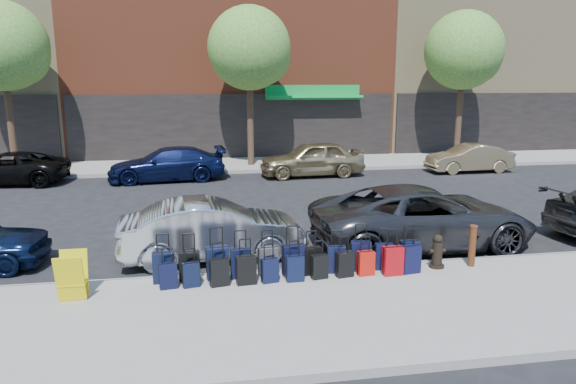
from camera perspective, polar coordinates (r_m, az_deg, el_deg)
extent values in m
plane|color=black|center=(15.36, -2.68, -3.16)|extent=(120.00, 120.00, 0.00)
cube|color=gray|center=(9.29, 2.17, -13.34)|extent=(60.00, 4.00, 0.15)
cube|color=gray|center=(25.09, -5.37, 3.05)|extent=(60.00, 4.00, 0.15)
cube|color=gray|center=(11.12, 0.07, -8.89)|extent=(60.00, 0.08, 0.15)
cube|color=gray|center=(23.10, -5.01, 2.25)|extent=(60.00, 0.08, 0.15)
cube|color=black|center=(26.82, -5.74, 7.14)|extent=(16.66, 0.15, 3.40)
cube|color=#0E8334|center=(26.93, 2.90, 10.41)|extent=(5.00, 0.91, 0.27)
cube|color=#0E8334|center=(27.21, 2.78, 11.16)|extent=(5.00, 0.10, 0.60)
cube|color=#9D8A60|center=(37.51, 20.03, 19.14)|extent=(15.00, 12.00, 18.00)
cube|color=black|center=(32.09, 24.34, 6.96)|extent=(14.70, 0.15, 3.40)
cylinder|color=black|center=(25.63, -28.50, 7.39)|extent=(0.30, 0.30, 4.80)
sphere|color=#346722|center=(25.63, -29.20, 14.00)|extent=(3.80, 3.80, 3.80)
sphere|color=#346722|center=(25.42, -27.80, 13.31)|extent=(2.58, 2.58, 2.58)
cylinder|color=black|center=(24.35, -4.21, 8.65)|extent=(0.30, 0.30, 4.80)
sphere|color=#346722|center=(24.34, -4.33, 15.65)|extent=(3.80, 3.80, 3.80)
sphere|color=#346722|center=(24.39, -2.86, 14.77)|extent=(2.58, 2.58, 2.58)
cylinder|color=black|center=(27.38, 18.50, 8.46)|extent=(0.30, 0.30, 4.80)
sphere|color=#346722|center=(27.37, 18.93, 14.67)|extent=(3.80, 3.80, 3.80)
sphere|color=#346722|center=(27.64, 20.00, 13.78)|extent=(2.58, 2.58, 2.58)
cube|color=black|center=(10.58, -13.65, -8.14)|extent=(0.42, 0.23, 0.62)
cylinder|color=black|center=(10.37, -13.84, -4.65)|extent=(0.23, 0.04, 0.03)
cube|color=black|center=(10.59, -10.89, -8.05)|extent=(0.41, 0.24, 0.60)
cylinder|color=black|center=(10.38, -11.04, -4.66)|extent=(0.23, 0.04, 0.03)
cube|color=black|center=(10.56, -7.83, -7.82)|extent=(0.47, 0.29, 0.67)
cylinder|color=black|center=(10.33, -7.95, -4.05)|extent=(0.25, 0.06, 0.03)
cube|color=black|center=(10.58, -5.26, -7.86)|extent=(0.42, 0.24, 0.61)
cylinder|color=black|center=(10.37, -5.33, -4.41)|extent=(0.23, 0.04, 0.03)
cube|color=#37363B|center=(10.67, -2.23, -7.69)|extent=(0.42, 0.26, 0.59)
cylinder|color=black|center=(10.47, -2.26, -4.38)|extent=(0.22, 0.06, 0.03)
cube|color=black|center=(10.64, 0.58, -7.57)|extent=(0.46, 0.29, 0.65)
cylinder|color=black|center=(10.42, 0.58, -3.91)|extent=(0.25, 0.06, 0.03)
cube|color=black|center=(10.74, 2.68, -7.63)|extent=(0.41, 0.27, 0.57)
cylinder|color=black|center=(10.54, 2.71, -4.47)|extent=(0.22, 0.07, 0.03)
cube|color=black|center=(10.87, 5.40, -7.45)|extent=(0.40, 0.25, 0.56)
cylinder|color=black|center=(10.68, 5.47, -4.38)|extent=(0.21, 0.06, 0.03)
cube|color=black|center=(11.03, 8.08, -7.06)|extent=(0.45, 0.29, 0.62)
cylinder|color=black|center=(10.82, 8.19, -3.67)|extent=(0.24, 0.07, 0.03)
cube|color=black|center=(11.18, 10.61, -7.06)|extent=(0.40, 0.26, 0.56)
cylinder|color=black|center=(11.00, 10.73, -4.10)|extent=(0.21, 0.06, 0.03)
cube|color=black|center=(11.39, 13.32, -6.73)|extent=(0.40, 0.23, 0.59)
cylinder|color=black|center=(11.20, 13.48, -3.63)|extent=(0.22, 0.04, 0.03)
cube|color=black|center=(10.30, -13.16, -9.05)|extent=(0.36, 0.24, 0.50)
cylinder|color=black|center=(10.12, -13.32, -6.18)|extent=(0.19, 0.06, 0.03)
cube|color=black|center=(10.29, -10.74, -9.04)|extent=(0.35, 0.25, 0.48)
cylinder|color=black|center=(10.11, -10.86, -6.30)|extent=(0.18, 0.07, 0.03)
cube|color=black|center=(10.24, -7.66, -8.84)|extent=(0.40, 0.28, 0.54)
cylinder|color=black|center=(10.05, -7.76, -5.71)|extent=(0.21, 0.07, 0.03)
cube|color=black|center=(10.26, -4.68, -8.64)|extent=(0.40, 0.26, 0.57)
cylinder|color=black|center=(10.06, -4.74, -5.35)|extent=(0.22, 0.05, 0.03)
cube|color=black|center=(10.33, -2.05, -8.70)|extent=(0.36, 0.25, 0.48)
cylinder|color=black|center=(10.16, -2.07, -5.93)|extent=(0.19, 0.07, 0.03)
cube|color=black|center=(10.38, 0.77, -8.50)|extent=(0.36, 0.22, 0.52)
cylinder|color=black|center=(10.19, 0.77, -5.54)|extent=(0.20, 0.04, 0.03)
cube|color=black|center=(10.53, 3.50, -8.29)|extent=(0.36, 0.24, 0.49)
cylinder|color=black|center=(10.36, 3.54, -5.54)|extent=(0.19, 0.06, 0.03)
cube|color=black|center=(10.67, 6.30, -7.98)|extent=(0.38, 0.26, 0.52)
cylinder|color=black|center=(10.49, 6.37, -5.08)|extent=(0.20, 0.07, 0.03)
cube|color=#B5140B|center=(10.80, 8.63, -7.83)|extent=(0.36, 0.23, 0.50)
cylinder|color=black|center=(10.63, 8.73, -5.05)|extent=(0.19, 0.05, 0.03)
cube|color=#9C0A10|center=(10.90, 11.55, -7.51)|extent=(0.41, 0.25, 0.60)
cylinder|color=black|center=(10.70, 11.70, -4.24)|extent=(0.23, 0.04, 0.03)
cube|color=black|center=(11.10, 13.43, -7.27)|extent=(0.43, 0.29, 0.58)
cylinder|color=black|center=(10.91, 13.60, -4.13)|extent=(0.22, 0.07, 0.03)
cylinder|color=black|center=(11.63, 16.17, -7.88)|extent=(0.33, 0.33, 0.05)
cylinder|color=black|center=(11.54, 16.25, -6.56)|extent=(0.22, 0.22, 0.51)
sphere|color=black|center=(11.45, 16.34, -5.05)|extent=(0.20, 0.20, 0.20)
cylinder|color=black|center=(11.53, 16.27, -6.30)|extent=(0.37, 0.12, 0.09)
cylinder|color=#38190C|center=(11.81, 19.80, -5.69)|extent=(0.15, 0.15, 0.89)
cylinder|color=#38190C|center=(11.68, 19.95, -3.62)|extent=(0.17, 0.17, 0.04)
cube|color=#D0BE0B|center=(10.13, -23.08, -8.93)|extent=(0.49, 0.22, 0.88)
cube|color=#D0BE0B|center=(10.42, -22.67, -8.30)|extent=(0.49, 0.22, 0.88)
cube|color=#D0BE0B|center=(10.32, -22.81, -9.31)|extent=(0.49, 0.32, 0.02)
imported|color=silver|center=(12.06, -8.39, -4.19)|extent=(4.35, 1.84, 1.40)
imported|color=#343436|center=(13.21, 14.70, -2.68)|extent=(5.64, 2.80, 1.54)
imported|color=black|center=(23.39, -28.81, 2.31)|extent=(4.80, 2.51, 1.29)
imported|color=#0D153A|center=(21.86, -13.30, 3.03)|extent=(4.91, 2.34, 1.38)
imported|color=#9D8960|center=(22.30, 2.66, 3.72)|extent=(4.57, 2.01, 1.53)
imported|color=tan|center=(24.71, 19.49, 3.57)|extent=(3.88, 1.45, 1.27)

